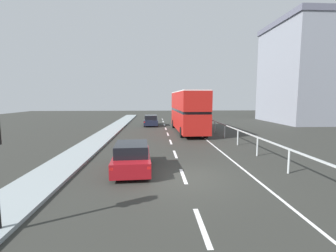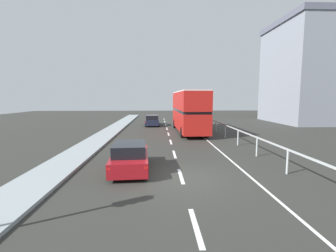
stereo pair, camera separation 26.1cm
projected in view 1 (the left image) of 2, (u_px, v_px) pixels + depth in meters
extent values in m
cube|color=#2C2D29|center=(184.00, 178.00, 10.87)|extent=(73.83, 120.00, 0.10)
cube|color=gray|center=(45.00, 178.00, 10.51)|extent=(2.11, 80.00, 0.14)
cube|color=silver|center=(202.00, 226.00, 6.68)|extent=(0.16, 2.11, 0.01)
cube|color=silver|center=(183.00, 176.00, 11.00)|extent=(0.16, 2.11, 0.01)
cube|color=silver|center=(175.00, 154.00, 15.32)|extent=(0.16, 2.11, 0.01)
cube|color=silver|center=(171.00, 142.00, 19.65)|extent=(0.16, 2.11, 0.01)
cube|color=silver|center=(168.00, 134.00, 23.97)|extent=(0.16, 2.11, 0.01)
cube|color=silver|center=(166.00, 129.00, 28.30)|extent=(0.16, 2.11, 0.01)
cube|color=silver|center=(164.00, 125.00, 32.62)|extent=(0.16, 2.11, 0.01)
cube|color=silver|center=(163.00, 122.00, 36.94)|extent=(0.16, 2.11, 0.01)
cube|color=silver|center=(162.00, 119.00, 41.27)|extent=(0.16, 2.11, 0.01)
cube|color=silver|center=(208.00, 141.00, 19.97)|extent=(0.12, 46.00, 0.01)
cube|color=#ABB1B2|center=(231.00, 127.00, 19.94)|extent=(0.08, 42.00, 0.08)
cylinder|color=#ABB1B2|center=(289.00, 161.00, 11.33)|extent=(0.10, 0.10, 1.18)
cylinder|color=#ABB1B2|center=(257.00, 147.00, 14.80)|extent=(0.10, 0.10, 1.18)
cylinder|color=#ABB1B2|center=(238.00, 138.00, 18.27)|extent=(0.10, 0.10, 1.18)
cylinder|color=#ABB1B2|center=(225.00, 131.00, 21.74)|extent=(0.10, 0.10, 1.18)
cylinder|color=#ABB1B2|center=(215.00, 127.00, 25.21)|extent=(0.10, 0.10, 1.18)
cylinder|color=#ABB1B2|center=(208.00, 123.00, 28.69)|extent=(0.10, 0.10, 1.18)
cylinder|color=#ABB1B2|center=(202.00, 121.00, 32.16)|extent=(0.10, 0.10, 1.18)
cylinder|color=#ABB1B2|center=(197.00, 118.00, 35.63)|extent=(0.10, 0.10, 1.18)
cylinder|color=#ABB1B2|center=(194.00, 117.00, 39.10)|extent=(0.10, 0.10, 1.18)
cube|color=#AE1A15|center=(188.00, 120.00, 25.29)|extent=(2.75, 10.37, 1.87)
cube|color=black|center=(188.00, 110.00, 25.16)|extent=(2.76, 9.96, 0.24)
cube|color=#AE1A15|center=(188.00, 101.00, 25.05)|extent=(2.75, 10.37, 1.79)
cube|color=silver|center=(188.00, 92.00, 24.94)|extent=(2.69, 10.16, 0.10)
cube|color=black|center=(181.00, 116.00, 30.36)|extent=(2.24, 0.10, 1.31)
cube|color=yellow|center=(181.00, 97.00, 30.08)|extent=(1.50, 0.08, 0.28)
cylinder|color=black|center=(174.00, 124.00, 29.00)|extent=(0.30, 1.01, 1.00)
cylinder|color=black|center=(192.00, 124.00, 29.19)|extent=(0.30, 1.01, 1.00)
cylinder|color=black|center=(182.00, 132.00, 21.76)|extent=(0.30, 1.01, 1.00)
cylinder|color=black|center=(206.00, 132.00, 21.95)|extent=(0.30, 1.01, 1.00)
cube|color=maroon|center=(132.00, 160.00, 11.90)|extent=(2.00, 4.17, 0.67)
cube|color=black|center=(132.00, 149.00, 11.63)|extent=(1.68, 2.33, 0.56)
cube|color=red|center=(111.00, 169.00, 9.81)|extent=(0.16, 0.07, 0.12)
cube|color=red|center=(149.00, 168.00, 9.99)|extent=(0.16, 0.07, 0.12)
cylinder|color=black|center=(118.00, 158.00, 13.15)|extent=(0.24, 0.65, 0.64)
cylinder|color=black|center=(147.00, 157.00, 13.34)|extent=(0.24, 0.65, 0.64)
cylinder|color=black|center=(113.00, 172.00, 10.51)|extent=(0.24, 0.65, 0.64)
cylinder|color=black|center=(149.00, 171.00, 10.70)|extent=(0.24, 0.65, 0.64)
cube|color=#181E30|center=(151.00, 122.00, 31.56)|extent=(1.79, 4.56, 0.65)
cube|color=black|center=(151.00, 117.00, 31.27)|extent=(1.57, 2.51, 0.57)
cube|color=red|center=(144.00, 122.00, 29.27)|extent=(0.16, 0.06, 0.12)
cube|color=red|center=(157.00, 122.00, 29.36)|extent=(0.16, 0.06, 0.12)
cylinder|color=black|center=(145.00, 122.00, 33.10)|extent=(0.20, 0.64, 0.64)
cylinder|color=black|center=(157.00, 122.00, 33.20)|extent=(0.20, 0.64, 0.64)
cylinder|color=black|center=(145.00, 124.00, 29.97)|extent=(0.20, 0.64, 0.64)
cylinder|color=black|center=(157.00, 124.00, 30.07)|extent=(0.20, 0.64, 0.64)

